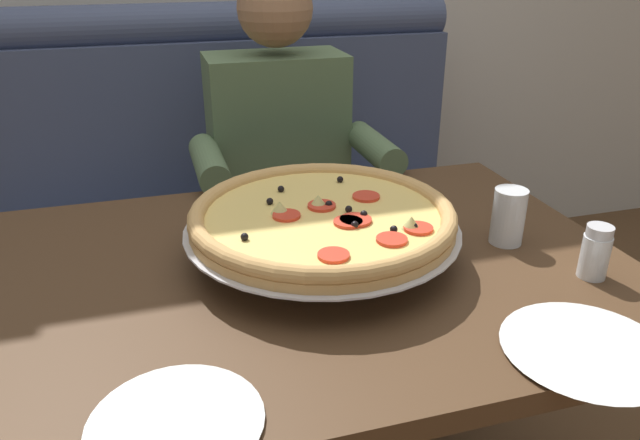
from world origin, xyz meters
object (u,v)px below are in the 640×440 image
booth_bench (238,232)px  plate_near_right (175,418)px  pizza (323,218)px  shaker_pepper_flakes (595,255)px  diner_main (286,169)px  drinking_glass (508,220)px  plate_near_left (587,346)px  dining_table (306,306)px

booth_bench → plate_near_right: (-0.27, -1.27, 0.36)m
pizza → shaker_pepper_flakes: size_ratio=5.20×
diner_main → drinking_glass: bearing=-65.1°
plate_near_left → drinking_glass: drinking_glass is taller
pizza → plate_near_right: size_ratio=2.33×
diner_main → plate_near_right: size_ratio=5.59×
booth_bench → shaker_pepper_flakes: (0.50, -1.10, 0.39)m
pizza → plate_near_left: 0.51m
pizza → shaker_pepper_flakes: pizza is taller
shaker_pepper_flakes → plate_near_left: bearing=-129.8°
shaker_pepper_flakes → plate_near_right: 0.78m
booth_bench → dining_table: bearing=-90.0°
pizza → plate_near_left: pizza is taller
pizza → booth_bench: bearing=92.8°
diner_main → drinking_glass: diner_main is taller
diner_main → shaker_pepper_flakes: size_ratio=12.50×
booth_bench → dining_table: (0.00, -0.91, 0.26)m
drinking_glass → diner_main: bearing=114.9°
booth_bench → plate_near_left: 1.38m
booth_bench → drinking_glass: 1.09m
diner_main → drinking_glass: size_ratio=10.99×
shaker_pepper_flakes → drinking_glass: size_ratio=0.88×
plate_near_right → shaker_pepper_flakes: bearing=12.6°
booth_bench → plate_near_right: bearing=-102.0°
plate_near_left → plate_near_right: 0.61m
plate_near_left → booth_bench: bearing=104.7°
drinking_glass → booth_bench: bearing=114.4°
dining_table → pizza: 0.18m
plate_near_left → dining_table: bearing=131.8°
diner_main → plate_near_right: bearing=-110.9°
dining_table → diner_main: diner_main is taller
booth_bench → plate_near_left: bearing=-75.3°
pizza → plate_near_right: (-0.31, -0.39, -0.07)m
plate_near_left → plate_near_right: (-0.61, 0.02, 0.00)m
booth_bench → shaker_pepper_flakes: booth_bench is taller
booth_bench → dining_table: size_ratio=1.33×
dining_table → diner_main: (0.11, 0.64, 0.05)m
pizza → dining_table: bearing=-146.7°
dining_table → shaker_pepper_flakes: 0.55m
dining_table → plate_near_left: (0.34, -0.38, 0.10)m
diner_main → shaker_pepper_flakes: diner_main is taller
dining_table → pizza: (0.04, 0.03, 0.17)m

